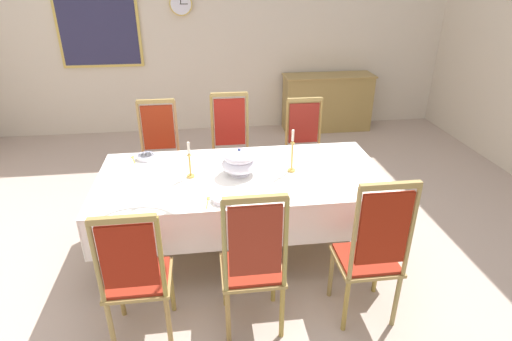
{
  "coord_description": "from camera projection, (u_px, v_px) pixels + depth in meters",
  "views": [
    {
      "loc": [
        -0.29,
        -3.23,
        2.39
      ],
      "look_at": [
        0.13,
        0.05,
        0.79
      ],
      "focal_mm": 28.91,
      "sensor_mm": 36.0,
      "label": 1
    }
  ],
  "objects": [
    {
      "name": "ground",
      "position": [
        243.0,
        248.0,
        3.97
      ],
      "size": [
        7.25,
        6.76,
        0.04
      ],
      "primitive_type": "cube",
      "color": "#B39E91"
    },
    {
      "name": "tablecloth",
      "position": [
        242.0,
        183.0,
        3.67
      ],
      "size": [
        2.51,
        1.2,
        0.37
      ],
      "color": "white",
      "rests_on": "dining_table"
    },
    {
      "name": "spoon_secondary",
      "position": [
        208.0,
        200.0,
        3.21
      ],
      "size": [
        0.04,
        0.18,
        0.01
      ],
      "rotation": [
        0.0,
        0.0,
        -0.13
      ],
      "color": "gold",
      "rests_on": "tablecloth"
    },
    {
      "name": "candlestick_east",
      "position": [
        292.0,
        155.0,
        3.61
      ],
      "size": [
        0.07,
        0.07,
        0.39
      ],
      "color": "gold",
      "rests_on": "tablecloth"
    },
    {
      "name": "dining_table",
      "position": [
        242.0,
        181.0,
        3.66
      ],
      "size": [
        2.49,
        1.18,
        0.77
      ],
      "color": "#A07346",
      "rests_on": "ground"
    },
    {
      "name": "chair_north_a",
      "position": [
        160.0,
        154.0,
        4.51
      ],
      "size": [
        0.44,
        0.42,
        1.16
      ],
      "rotation": [
        0.0,
        0.0,
        3.14
      ],
      "color": "olive",
      "rests_on": "ground"
    },
    {
      "name": "spoon_primary",
      "position": [
        133.0,
        158.0,
        3.93
      ],
      "size": [
        0.06,
        0.17,
        0.01
      ],
      "rotation": [
        0.0,
        0.0,
        0.27
      ],
      "color": "gold",
      "rests_on": "tablecloth"
    },
    {
      "name": "bowl_near_left",
      "position": [
        146.0,
        157.0,
        3.91
      ],
      "size": [
        0.18,
        0.18,
        0.04
      ],
      "color": "white",
      "rests_on": "tablecloth"
    },
    {
      "name": "chair_south_c",
      "position": [
        372.0,
        252.0,
        2.91
      ],
      "size": [
        0.44,
        0.42,
        1.22
      ],
      "color": "olive",
      "rests_on": "ground"
    },
    {
      "name": "sideboard",
      "position": [
        327.0,
        102.0,
        6.73
      ],
      "size": [
        1.44,
        0.48,
        0.9
      ],
      "rotation": [
        0.0,
        0.0,
        3.14
      ],
      "color": "olive",
      "rests_on": "ground"
    },
    {
      "name": "chair_north_b",
      "position": [
        231.0,
        149.0,
        4.6
      ],
      "size": [
        0.44,
        0.42,
        1.21
      ],
      "rotation": [
        0.0,
        0.0,
        3.14
      ],
      "color": "olive",
      "rests_on": "ground"
    },
    {
      "name": "mounted_clock",
      "position": [
        181.0,
        4.0,
        6.03
      ],
      "size": [
        0.33,
        0.06,
        0.33
      ],
      "color": "#D1B251"
    },
    {
      "name": "bowl_near_right",
      "position": [
        224.0,
        198.0,
        3.2
      ],
      "size": [
        0.19,
        0.19,
        0.04
      ],
      "color": "white",
      "rests_on": "tablecloth"
    },
    {
      "name": "candlestick_west",
      "position": [
        190.0,
        164.0,
        3.52
      ],
      "size": [
        0.07,
        0.07,
        0.32
      ],
      "color": "gold",
      "rests_on": "tablecloth"
    },
    {
      "name": "chair_south_b",
      "position": [
        253.0,
        263.0,
        2.81
      ],
      "size": [
        0.44,
        0.42,
        1.18
      ],
      "color": "olive",
      "rests_on": "ground"
    },
    {
      "name": "framed_painting",
      "position": [
        97.0,
        22.0,
        6.0
      ],
      "size": [
        1.19,
        0.05,
        1.31
      ],
      "color": "#D1B251"
    },
    {
      "name": "chair_north_c",
      "position": [
        305.0,
        147.0,
        4.7
      ],
      "size": [
        0.44,
        0.42,
        1.12
      ],
      "rotation": [
        0.0,
        0.0,
        3.14
      ],
      "color": "#A07C43",
      "rests_on": "ground"
    },
    {
      "name": "chair_south_a",
      "position": [
        136.0,
        275.0,
        2.74
      ],
      "size": [
        0.44,
        0.42,
        1.11
      ],
      "color": "olive",
      "rests_on": "ground"
    },
    {
      "name": "soup_tureen",
      "position": [
        239.0,
        162.0,
        3.57
      ],
      "size": [
        0.32,
        0.32,
        0.25
      ],
      "color": "white",
      "rests_on": "tablecloth"
    },
    {
      "name": "back_wall",
      "position": [
        219.0,
        30.0,
        6.32
      ],
      "size": [
        7.25,
        0.08,
        3.15
      ],
      "primitive_type": "cube",
      "color": "beige",
      "rests_on": "ground"
    }
  ]
}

